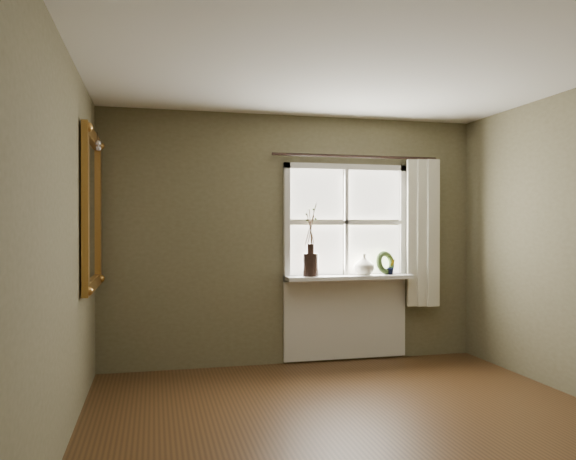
% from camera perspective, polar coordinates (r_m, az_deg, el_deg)
% --- Properties ---
extents(floor, '(4.50, 4.50, 0.00)m').
position_cam_1_polar(floor, '(4.01, 9.24, -20.59)').
color(floor, '#402814').
rests_on(floor, ground).
extents(ceiling, '(4.50, 4.50, 0.00)m').
position_cam_1_polar(ceiling, '(3.92, 9.28, 17.63)').
color(ceiling, silver).
rests_on(ceiling, ground).
extents(wall_back, '(4.00, 0.10, 2.60)m').
position_cam_1_polar(wall_back, '(5.94, 0.65, -0.94)').
color(wall_back, brown).
rests_on(wall_back, ground).
extents(wall_left, '(0.10, 4.50, 2.60)m').
position_cam_1_polar(wall_left, '(3.51, -23.35, -1.87)').
color(wall_left, brown).
rests_on(wall_left, ground).
extents(window_frame, '(1.36, 0.06, 1.24)m').
position_cam_1_polar(window_frame, '(6.03, 5.89, 0.79)').
color(window_frame, silver).
rests_on(window_frame, wall_back).
extents(window_sill, '(1.36, 0.26, 0.04)m').
position_cam_1_polar(window_sill, '(5.95, 6.23, -4.80)').
color(window_sill, silver).
rests_on(window_sill, wall_back).
extents(window_apron, '(1.36, 0.04, 0.88)m').
position_cam_1_polar(window_apron, '(6.11, 5.88, -8.83)').
color(window_apron, silver).
rests_on(window_apron, ground).
extents(dark_jug, '(0.17, 0.17, 0.24)m').
position_cam_1_polar(dark_jug, '(5.81, 2.32, -3.55)').
color(dark_jug, black).
rests_on(dark_jug, window_sill).
extents(cream_vase, '(0.24, 0.24, 0.22)m').
position_cam_1_polar(cream_vase, '(6.00, 7.74, -3.50)').
color(cream_vase, beige).
rests_on(cream_vase, window_sill).
extents(wreath, '(0.28, 0.21, 0.26)m').
position_cam_1_polar(wreath, '(6.13, 9.85, -3.54)').
color(wreath, '#2B3D1B').
rests_on(wreath, window_sill).
extents(potted_plant_left, '(0.11, 0.09, 0.18)m').
position_cam_1_polar(potted_plant_left, '(5.82, 2.66, -3.82)').
color(potted_plant_left, '#2B3D1B').
rests_on(potted_plant_left, window_sill).
extents(potted_plant_right, '(0.10, 0.08, 0.17)m').
position_cam_1_polar(potted_plant_right, '(6.12, 10.45, -3.69)').
color(potted_plant_right, '#2B3D1B').
rests_on(potted_plant_right, window_sill).
extents(curtain, '(0.36, 0.12, 1.59)m').
position_cam_1_polar(curtain, '(6.27, 13.46, -0.29)').
color(curtain, beige).
rests_on(curtain, wall_back).
extents(curtain_rod, '(1.84, 0.03, 0.03)m').
position_cam_1_polar(curtain_rod, '(6.05, 6.98, 7.43)').
color(curtain_rod, black).
rests_on(curtain_rod, wall_back).
extents(gilt_mirror, '(0.10, 1.14, 1.36)m').
position_cam_1_polar(gilt_mirror, '(5.10, -19.29, 1.88)').
color(gilt_mirror, white).
rests_on(gilt_mirror, wall_left).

